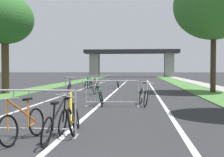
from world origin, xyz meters
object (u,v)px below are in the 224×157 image
bicycle_green_0 (89,84)px  bicycle_orange_5 (23,124)px  bicycle_white_4 (143,96)px  crowd_barrier_fourth (103,82)px  crowd_barrier_nearest (29,113)px  bicycle_red_7 (96,84)px  bicycle_green_10 (101,97)px  bicycle_black_6 (56,124)px  tree_left_maple_mid (5,20)px  tree_right_oak_mid (214,6)px  crowd_barrier_third (83,86)px  crowd_barrier_second (112,94)px  bicycle_purple_3 (69,88)px  bicycle_silver_9 (96,88)px  bicycle_yellow_8 (73,117)px  bicycle_blue_1 (118,84)px  bicycle_teal_2 (88,84)px

bicycle_green_0 → bicycle_orange_5: size_ratio=1.06×
bicycle_white_4 → crowd_barrier_fourth: bearing=-83.3°
crowd_barrier_nearest → bicycle_red_7: 16.86m
crowd_barrier_nearest → bicycle_green_10: size_ratio=1.30×
bicycle_black_6 → tree_left_maple_mid: bearing=120.7°
tree_right_oak_mid → crowd_barrier_third: 9.60m
crowd_barrier_nearest → bicycle_white_4: 6.47m
crowd_barrier_third → bicycle_white_4: (3.54, -4.94, -0.14)m
bicycle_green_0 → bicycle_red_7: (0.54, 0.11, 0.01)m
tree_right_oak_mid → crowd_barrier_second: size_ratio=3.53×
bicycle_purple_3 → bicycle_white_4: bicycle_white_4 is taller
tree_left_maple_mid → bicycle_silver_9: bearing=4.3°
bicycle_green_10 → bicycle_yellow_8: bearing=-95.1°
crowd_barrier_second → crowd_barrier_nearest: bearing=-103.8°
bicycle_green_0 → bicycle_yellow_8: (2.49, -16.18, 0.01)m
bicycle_green_0 → bicycle_purple_3: size_ratio=1.02×
crowd_barrier_fourth → bicycle_silver_9: 5.03m
crowd_barrier_third → bicycle_purple_3: (-0.91, 0.37, -0.16)m
bicycle_purple_3 → bicycle_yellow_8: size_ratio=0.98×
bicycle_blue_1 → bicycle_green_10: bicycle_green_10 is taller
crowd_barrier_third → bicycle_purple_3: 0.99m
tree_right_oak_mid → bicycle_silver_9: bearing=-168.1°
crowd_barrier_third → bicycle_green_10: size_ratio=1.30×
bicycle_white_4 → bicycle_green_10: 1.76m
bicycle_teal_2 → bicycle_green_10: bicycle_green_10 is taller
bicycle_silver_9 → bicycle_white_4: bearing=-57.9°
bicycle_white_4 → bicycle_red_7: bearing=-80.8°
crowd_barrier_third → bicycle_blue_1: size_ratio=1.30×
crowd_barrier_third → bicycle_white_4: crowd_barrier_third is taller
crowd_barrier_third → bicycle_green_10: bearing=-70.7°
bicycle_teal_2 → bicycle_yellow_8: bicycle_yellow_8 is taller
bicycle_purple_3 → bicycle_red_7: (0.79, 5.59, 0.01)m
tree_left_maple_mid → bicycle_purple_3: size_ratio=3.55×
crowd_barrier_second → bicycle_orange_5: 5.97m
bicycle_green_0 → bicycle_teal_2: bicycle_green_0 is taller
bicycle_orange_5 → bicycle_black_6: bicycle_orange_5 is taller
tree_left_maple_mid → bicycle_purple_3: (3.85, 0.37, -4.11)m
crowd_barrier_third → bicycle_orange_5: (0.97, -11.26, -0.16)m
tree_right_oak_mid → bicycle_purple_3: 10.38m
bicycle_green_0 → bicycle_blue_1: 2.31m
bicycle_green_0 → bicycle_yellow_8: 16.37m
bicycle_white_4 → bicycle_blue_1: bearing=-89.4°
bicycle_white_4 → bicycle_silver_9: 6.03m
tree_left_maple_mid → bicycle_orange_5: tree_left_maple_mid is taller
crowd_barrier_fourth → bicycle_green_10: 10.59m
bicycle_blue_1 → bicycle_black_6: bearing=-98.6°
crowd_barrier_fourth → bicycle_blue_1: (1.08, 0.43, -0.17)m
bicycle_green_0 → bicycle_orange_5: bearing=-77.0°
bicycle_green_0 → bicycle_yellow_8: bearing=-73.8°
tree_left_maple_mid → bicycle_blue_1: bearing=42.5°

